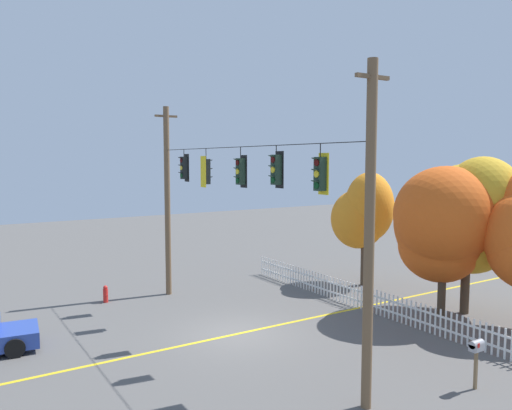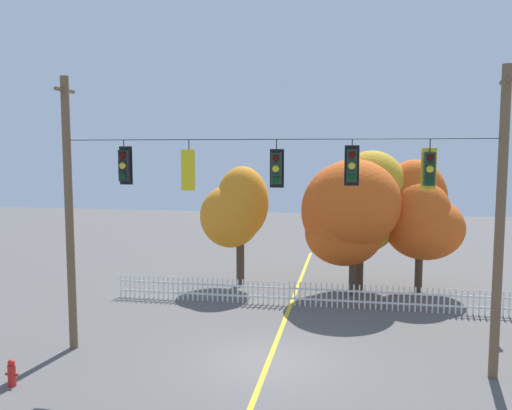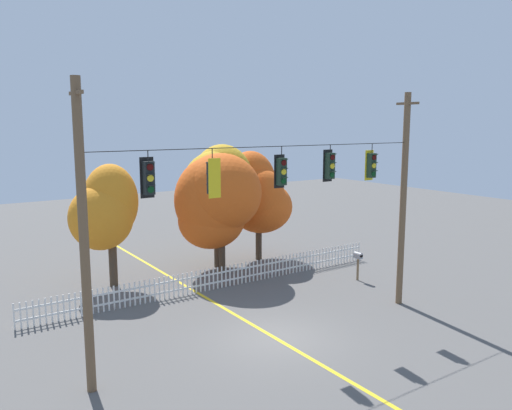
{
  "view_description": "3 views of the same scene",
  "coord_description": "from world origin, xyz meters",
  "views": [
    {
      "loc": [
        15.72,
        -9.19,
        6.45
      ],
      "look_at": [
        0.0,
        0.79,
        4.78
      ],
      "focal_mm": 35.25,
      "sensor_mm": 36.0,
      "label": 1
    },
    {
      "loc": [
        2.4,
        -15.72,
        6.56
      ],
      "look_at": [
        -0.46,
        0.3,
        4.9
      ],
      "focal_mm": 36.9,
      "sensor_mm": 36.0,
      "label": 2
    },
    {
      "loc": [
        -10.43,
        -14.23,
        7.7
      ],
      "look_at": [
        -0.54,
        0.46,
        4.88
      ],
      "focal_mm": 36.05,
      "sensor_mm": 36.0,
      "label": 3
    }
  ],
  "objects": [
    {
      "name": "autumn_maple_mid",
      "position": [
        2.4,
        8.45,
        3.8
      ],
      "size": [
        4.51,
        4.11,
        6.22
      ],
      "color": "#473828",
      "rests_on": "ground"
    },
    {
      "name": "autumn_maple_near_fence",
      "position": [
        -3.05,
        9.29,
        3.7
      ],
      "size": [
        3.34,
        2.78,
        5.84
      ],
      "color": "#473828",
      "rests_on": "ground"
    },
    {
      "name": "traffic_signal_northbound_primary",
      "position": [
        -2.51,
        -0.01,
        5.99
      ],
      "size": [
        0.43,
        0.38,
        1.56
      ],
      "color": "black"
    },
    {
      "name": "ground",
      "position": [
        0.0,
        0.0,
        0.0
      ],
      "size": [
        80.0,
        80.0,
        0.0
      ],
      "primitive_type": "plane",
      "color": "#565451"
    },
    {
      "name": "traffic_signal_northbound_secondary",
      "position": [
        -4.65,
        0.01,
        6.12
      ],
      "size": [
        0.43,
        0.38,
        1.42
      ],
      "color": "black"
    },
    {
      "name": "white_picket_fence",
      "position": [
        1.31,
        6.11,
        0.52
      ],
      "size": [
        18.09,
        0.06,
        1.04
      ],
      "color": "white",
      "rests_on": "ground"
    },
    {
      "name": "traffic_signal_westbound_side",
      "position": [
        0.22,
        0.01,
        6.05
      ],
      "size": [
        0.43,
        0.38,
        1.46
      ],
      "color": "black"
    },
    {
      "name": "signal_support_span",
      "position": [
        0.0,
        0.0,
        4.56
      ],
      "size": [
        13.5,
        1.1,
        8.95
      ],
      "color": "brown",
      "rests_on": "ground"
    },
    {
      "name": "autumn_oak_far_east",
      "position": [
        3.03,
        9.47,
        4.13
      ],
      "size": [
        4.22,
        3.53,
        6.61
      ],
      "color": "#473828",
      "rests_on": "ground"
    },
    {
      "name": "lane_centerline_stripe",
      "position": [
        0.0,
        0.0,
        0.0
      ],
      "size": [
        0.16,
        36.0,
        0.01
      ],
      "primitive_type": "cube",
      "color": "gold",
      "rests_on": "ground"
    },
    {
      "name": "traffic_signal_southbound_primary",
      "position": [
        4.65,
        0.01,
        6.06
      ],
      "size": [
        0.43,
        0.38,
        1.46
      ],
      "color": "black"
    },
    {
      "name": "traffic_signal_eastbound_side",
      "position": [
        2.46,
        0.01,
        6.15
      ],
      "size": [
        0.43,
        0.38,
        1.38
      ],
      "color": "black"
    },
    {
      "name": "roadside_mailbox",
      "position": [
        7.5,
        3.37,
        1.16
      ],
      "size": [
        0.25,
        0.44,
        1.42
      ],
      "color": "brown",
      "rests_on": "ground"
    },
    {
      "name": "fire_hydrant",
      "position": [
        -6.83,
        -2.98,
        0.38
      ],
      "size": [
        0.38,
        0.22,
        0.78
      ],
      "color": "red",
      "rests_on": "ground"
    }
  ]
}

